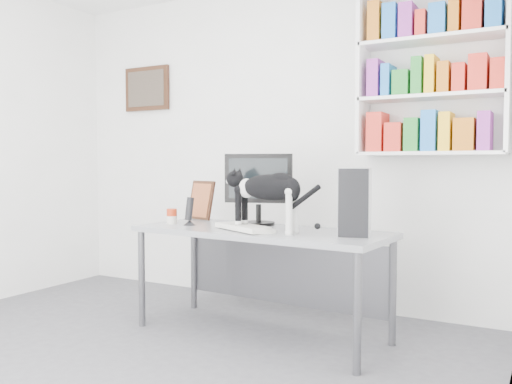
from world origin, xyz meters
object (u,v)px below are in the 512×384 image
Objects in this scene: desk at (260,282)px; leaning_print at (201,199)px; bookshelf at (432,68)px; speaker at (189,211)px; soup_can at (172,216)px; cat at (268,202)px; monitor at (259,189)px; keyboard at (244,228)px; pc_tower at (355,201)px.

desk is 5.51× the size of leaning_print.
bookshelf is 2.00m from speaker.
cat is at bearing -6.16° from soup_can.
bookshelf is 2.36× the size of monitor.
pc_tower reaches higher than keyboard.
cat is at bearing -40.85° from desk.
pc_tower is 0.56m from cat.
bookshelf is at bearing 51.11° from pc_tower.
bookshelf is 2.95× the size of pc_tower.
speaker is (-1.20, -0.11, -0.10)m from pc_tower.
speaker reaches higher than keyboard.
bookshelf reaches higher than pc_tower.
cat is at bearing -132.68° from bookshelf.
monitor is at bearing 51.55° from speaker.
cat is (0.83, -0.45, 0.04)m from leaning_print.
pc_tower is (0.71, 0.18, 0.19)m from keyboard.
monitor reaches higher than keyboard.
leaning_print is (-1.36, 0.26, -0.05)m from pc_tower.
cat is (0.13, -0.13, 0.56)m from desk.
monitor is 0.52m from speaker.
cat is (0.26, -0.34, -0.07)m from monitor.
keyboard is (-1.02, -0.89, -1.10)m from bookshelf.
pc_tower is (0.65, 0.06, 0.58)m from desk.
pc_tower is 1.38m from leaning_print.
leaning_print is at bearing 159.69° from desk.
pc_tower reaches higher than desk.
keyboard is at bearing -112.88° from desk.
monitor is 4.73× the size of soup_can.
soup_can is at bearing 179.57° from cat.
bookshelf is at bearing 25.72° from soup_can.
cat is (0.68, -0.08, 0.09)m from speaker.
soup_can is 0.87m from cat.
keyboard is at bearing -6.80° from soup_can.
speaker is at bearing -4.14° from soup_can.
desk is 0.41m from keyboard.
monitor is 0.82× the size of cat.
bookshelf is at bearing 53.05° from cat.
keyboard is 4.31× the size of soup_can.
desk is 0.73m from speaker.
speaker is (-1.52, -0.82, -1.01)m from bookshelf.
speaker is at bearing -160.06° from keyboard.
speaker is 0.69m from cat.
desk is 15.79× the size of soup_can.
monitor is 1.65× the size of leaning_print.
soup_can is at bearing -173.10° from desk.
speaker is at bearing -171.01° from desk.
keyboard is 0.51m from speaker.
soup_can is at bearing -164.00° from speaker.
bookshelf reaches higher than leaning_print.
leaning_print is (-1.67, -0.45, -0.96)m from bookshelf.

